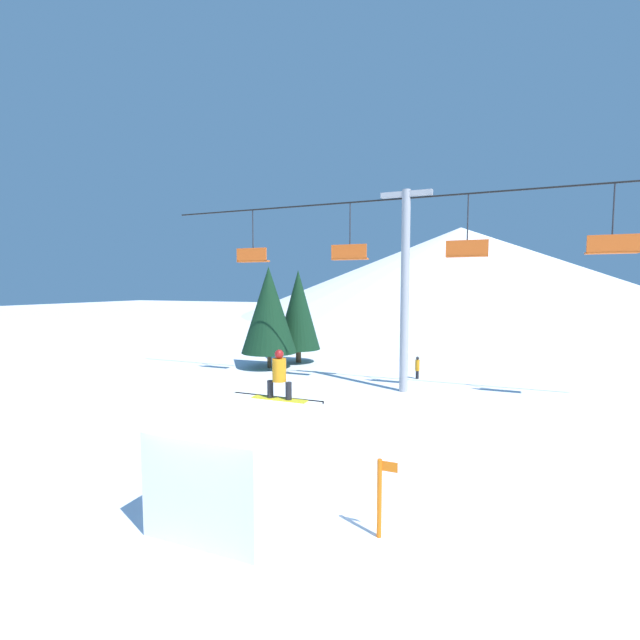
{
  "coord_description": "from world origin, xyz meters",
  "views": [
    {
      "loc": [
        5.09,
        -7.18,
        5.07
      ],
      "look_at": [
        -0.02,
        5.72,
        3.96
      ],
      "focal_mm": 24.0,
      "sensor_mm": 36.0,
      "label": 1
    }
  ],
  "objects_px": {
    "snow_ramp": "(244,461)",
    "distant_skier": "(417,367)",
    "snowboarder": "(279,375)",
    "pine_tree_near": "(269,310)",
    "trail_marker": "(380,496)"
  },
  "relations": [
    {
      "from": "pine_tree_near",
      "to": "trail_marker",
      "type": "xyz_separation_m",
      "value": [
        10.65,
        -15.07,
        -2.74
      ]
    },
    {
      "from": "pine_tree_near",
      "to": "snow_ramp",
      "type": "bearing_deg",
      "value": -63.62
    },
    {
      "from": "snow_ramp",
      "to": "snowboarder",
      "type": "bearing_deg",
      "value": 82.8
    },
    {
      "from": "snow_ramp",
      "to": "pine_tree_near",
      "type": "bearing_deg",
      "value": 116.38
    },
    {
      "from": "distant_skier",
      "to": "snowboarder",
      "type": "bearing_deg",
      "value": -95.76
    },
    {
      "from": "snow_ramp",
      "to": "distant_skier",
      "type": "bearing_deg",
      "value": 84.1
    },
    {
      "from": "pine_tree_near",
      "to": "distant_skier",
      "type": "height_order",
      "value": "pine_tree_near"
    },
    {
      "from": "pine_tree_near",
      "to": "distant_skier",
      "type": "bearing_deg",
      "value": 1.13
    },
    {
      "from": "snow_ramp",
      "to": "trail_marker",
      "type": "xyz_separation_m",
      "value": [
        3.19,
        -0.03,
        -0.22
      ]
    },
    {
      "from": "snow_ramp",
      "to": "snowboarder",
      "type": "xyz_separation_m",
      "value": [
        0.18,
        1.45,
        1.72
      ]
    },
    {
      "from": "snow_ramp",
      "to": "distant_skier",
      "type": "xyz_separation_m",
      "value": [
        1.57,
        15.22,
        -0.41
      ]
    },
    {
      "from": "trail_marker",
      "to": "distant_skier",
      "type": "height_order",
      "value": "trail_marker"
    },
    {
      "from": "snowboarder",
      "to": "distant_skier",
      "type": "bearing_deg",
      "value": 84.24
    },
    {
      "from": "snow_ramp",
      "to": "pine_tree_near",
      "type": "xyz_separation_m",
      "value": [
        -7.46,
        15.04,
        2.53
      ]
    },
    {
      "from": "trail_marker",
      "to": "snow_ramp",
      "type": "bearing_deg",
      "value": 179.48
    }
  ]
}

